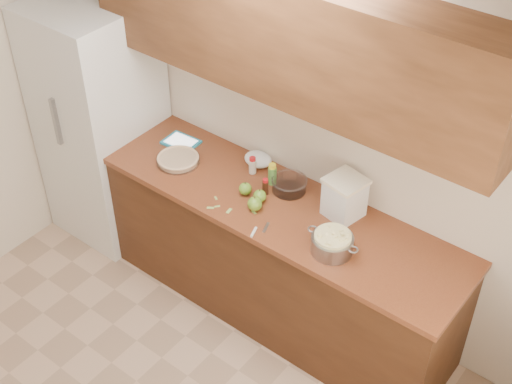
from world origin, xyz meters
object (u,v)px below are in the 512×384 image
Objects in this scene: flour_canister at (345,197)px; tablet at (181,142)px; pie at (178,159)px; colander at (332,243)px.

tablet is (-1.26, -0.06, -0.12)m from flour_canister.
pie is at bearing -55.91° from tablet.
colander is 1.25× the size of flour_canister.
flour_canister reaches higher than colander.
pie is 1.15m from flour_canister.
flour_canister is (1.12, 0.23, 0.11)m from pie.
colander is at bearing -68.53° from flour_canister.
colander is 0.34m from flour_canister.
flour_canister is 1.26m from tablet.
colander is at bearing -14.05° from tablet.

